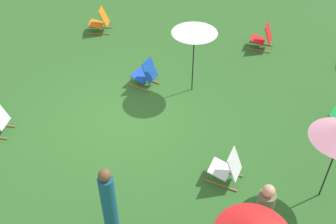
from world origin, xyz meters
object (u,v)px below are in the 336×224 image
person_0 (109,206)px  umbrella_1 (195,29)px  deckchair_1 (263,38)px  deckchair_6 (145,74)px  person_1 (261,222)px  deckchair_5 (227,168)px  deckchair_9 (100,21)px

person_0 → umbrella_1: bearing=-112.7°
deckchair_1 → deckchair_6: 4.16m
deckchair_1 → person_1: size_ratio=0.46×
deckchair_1 → deckchair_5: 5.76m
deckchair_6 → deckchair_9: (-2.50, -2.48, 0.00)m
deckchair_5 → umbrella_1: bearing=-145.3°
deckchair_9 → person_0: bearing=12.5°
deckchair_5 → deckchair_6: size_ratio=0.98×
deckchair_1 → umbrella_1: size_ratio=0.41×
deckchair_5 → person_0: size_ratio=0.46×
deckchair_9 → person_0: person_0 is taller
deckchair_9 → person_1: 9.15m
deckchair_6 → person_1: 5.64m
deckchair_6 → deckchair_9: size_ratio=1.00×
deckchair_1 → deckchair_6: (2.97, -2.91, 0.00)m
deckchair_9 → person_0: (7.23, 3.46, 0.51)m
person_0 → person_1: 2.68m
person_1 → deckchair_6: bearing=127.3°
umbrella_1 → person_0: size_ratio=1.11×
deckchair_1 → deckchair_9: 5.42m
deckchair_6 → person_0: person_0 is taller
person_0 → deckchair_5: bearing=-152.1°
umbrella_1 → person_1: 5.13m
deckchair_5 → deckchair_9: same height
person_1 → deckchair_9: bearing=129.2°
deckchair_1 → deckchair_5: (5.76, -0.11, 0.00)m
deckchair_5 → person_1: person_1 is taller
deckchair_5 → deckchair_6: (-2.78, -2.80, 0.00)m
deckchair_1 → deckchair_9: size_ratio=0.98×
deckchair_1 → deckchair_5: bearing=3.5°
person_0 → person_1: bearing=170.5°
deckchair_6 → umbrella_1: (-0.17, 1.30, 1.53)m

